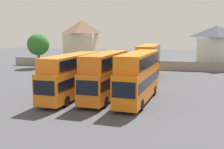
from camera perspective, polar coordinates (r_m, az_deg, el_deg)
ground at (r=47.35m, az=4.69°, el=-0.12°), size 140.00×140.00×0.00m
depot_boundary_wall at (r=54.73m, az=6.14°, el=2.00°), size 56.00×0.50×1.80m
bus_1 at (r=30.83m, az=-8.31°, el=0.15°), size 3.01×11.28×4.80m
bus_2 at (r=30.05m, az=-1.39°, el=0.22°), size 2.84×10.38×5.00m
bus_3 at (r=29.19m, az=5.47°, el=0.07°), size 3.09×11.18×5.13m
bus_4 at (r=44.94m, az=2.01°, el=1.94°), size 2.66×10.48×3.42m
bus_5 at (r=44.43m, az=7.51°, el=3.04°), size 2.69×11.09×5.19m
house_terrace_left at (r=66.09m, az=-6.16°, el=6.76°), size 7.50×6.39×9.90m
house_terrace_centre at (r=60.12m, az=20.49°, el=5.40°), size 7.69×6.78×8.52m
tree_left_of_lot at (r=58.49m, az=-14.86°, el=5.93°), size 4.40×4.40×6.93m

